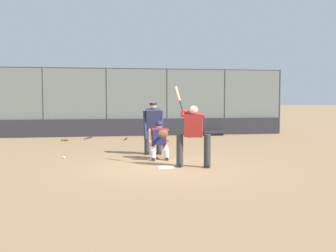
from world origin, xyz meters
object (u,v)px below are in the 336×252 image
baseball_loose (64,157)px  catcher_behind_plate (159,139)px  fielding_glove_on_dirt (65,140)px  batter_at_plate (193,134)px  equipment_bag_dugout_side (213,133)px  spare_bat_third_base_side (89,138)px  spare_bat_near_backstop (191,137)px  spare_bat_by_padding (163,140)px  spare_bat_first_base_side (126,139)px  umpire_home (153,127)px

baseball_loose → catcher_behind_plate: bearing=168.1°
fielding_glove_on_dirt → baseball_loose: (-0.47, 5.10, -0.02)m
batter_at_plate → equipment_bag_dugout_side: bearing=-91.8°
spare_bat_third_base_side → catcher_behind_plate: bearing=-140.8°
spare_bat_near_backstop → fielding_glove_on_dirt: (5.78, 0.67, 0.03)m
baseball_loose → equipment_bag_dugout_side: equipment_bag_dugout_side is taller
spare_bat_by_padding → baseball_loose: bearing=120.5°
spare_bat_near_backstop → spare_bat_third_base_side: 4.78m
spare_bat_first_base_side → fielding_glove_on_dirt: (2.66, 0.15, 0.03)m
fielding_glove_on_dirt → equipment_bag_dugout_side: (-7.06, -1.28, 0.06)m
spare_bat_third_base_side → equipment_bag_dugout_side: bearing=-66.8°
umpire_home → baseball_loose: (2.84, 0.45, -0.89)m
batter_at_plate → spare_bat_by_padding: size_ratio=2.82×
spare_bat_by_padding → fielding_glove_on_dirt: bearing=63.0°
spare_bat_first_base_side → baseball_loose: size_ratio=11.05×
spare_bat_first_base_side → equipment_bag_dugout_side: equipment_bag_dugout_side is taller
spare_bat_first_base_side → fielding_glove_on_dirt: fielding_glove_on_dirt is taller
spare_bat_by_padding → spare_bat_third_base_side: same height
batter_at_plate → equipment_bag_dugout_side: size_ratio=1.90×
spare_bat_third_base_side → baseball_loose: size_ratio=11.18×
spare_bat_near_backstop → baseball_loose: size_ratio=10.72×
batter_at_plate → catcher_behind_plate: size_ratio=1.86×
catcher_behind_plate → umpire_home: size_ratio=0.69×
spare_bat_near_backstop → spare_bat_by_padding: 1.94m
equipment_bag_dugout_side → catcher_behind_plate: bearing=62.1°
equipment_bag_dugout_side → baseball_loose: bearing=44.1°
umpire_home → catcher_behind_plate: bearing=94.8°
umpire_home → fielding_glove_on_dirt: size_ratio=5.27×
spare_bat_by_padding → spare_bat_first_base_side: size_ratio=0.95×
batter_at_plate → spare_bat_first_base_side: (1.43, -7.33, -0.88)m
fielding_glove_on_dirt → spare_bat_near_backstop: bearing=-173.4°
umpire_home → spare_bat_first_base_side: size_ratio=2.11×
spare_bat_first_base_side → batter_at_plate: bearing=20.4°
spare_bat_near_backstop → baseball_loose: bearing=-16.2°
spare_bat_third_base_side → spare_bat_near_backstop: bearing=-73.1°
spare_bat_near_backstop → fielding_glove_on_dirt: fielding_glove_on_dirt is taller
baseball_loose → fielding_glove_on_dirt: bearing=-84.8°
spare_bat_third_base_side → baseball_loose: 6.02m
catcher_behind_plate → umpire_home: 1.11m
catcher_behind_plate → spare_bat_first_base_side: 5.93m
umpire_home → baseball_loose: umpire_home is taller
spare_bat_near_backstop → baseball_loose: (5.31, 5.77, 0.00)m
spare_bat_third_base_side → spare_bat_first_base_side: size_ratio=1.01×
catcher_behind_plate → umpire_home: (0.05, -1.07, 0.31)m
catcher_behind_plate → spare_bat_by_padding: (-0.88, -5.20, -0.58)m
baseball_loose → batter_at_plate: bearing=150.1°
equipment_bag_dugout_side → spare_bat_first_base_side: bearing=14.4°
spare_bat_third_base_side → baseball_loose: bearing=-165.5°
baseball_loose → spare_bat_first_base_side: bearing=-112.7°
catcher_behind_plate → spare_bat_first_base_side: bearing=-81.5°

